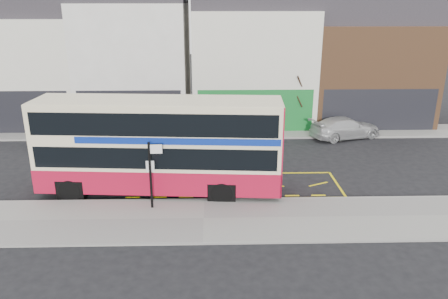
{
  "coord_description": "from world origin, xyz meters",
  "views": [
    {
      "loc": [
        0.45,
        -19.5,
        9.28
      ],
      "look_at": [
        1.01,
        2.0,
        1.85
      ],
      "focal_mm": 35.0,
      "sensor_mm": 36.0,
      "label": 1
    }
  ],
  "objects_px": {
    "car_grey": "(205,132)",
    "street_tree_right": "(298,81)",
    "car_silver": "(72,134)",
    "bus_stop_post": "(152,169)",
    "car_white": "(345,128)",
    "double_decker_bus": "(160,145)"
  },
  "relations": [
    {
      "from": "car_white",
      "to": "street_tree_right",
      "type": "xyz_separation_m",
      "value": [
        -3.13,
        1.98,
        2.93
      ]
    },
    {
      "from": "bus_stop_post",
      "to": "car_silver",
      "type": "distance_m",
      "value": 11.95
    },
    {
      "from": "car_silver",
      "to": "car_grey",
      "type": "height_order",
      "value": "car_silver"
    },
    {
      "from": "car_silver",
      "to": "bus_stop_post",
      "type": "bearing_deg",
      "value": -148.72
    },
    {
      "from": "bus_stop_post",
      "to": "car_grey",
      "type": "xyz_separation_m",
      "value": [
        2.21,
        10.48,
        -1.43
      ]
    },
    {
      "from": "car_white",
      "to": "double_decker_bus",
      "type": "bearing_deg",
      "value": 109.17
    },
    {
      "from": "car_silver",
      "to": "street_tree_right",
      "type": "bearing_deg",
      "value": -81.81
    },
    {
      "from": "car_grey",
      "to": "double_decker_bus",
      "type": "bearing_deg",
      "value": 167.21
    },
    {
      "from": "car_silver",
      "to": "car_grey",
      "type": "bearing_deg",
      "value": -88.66
    },
    {
      "from": "car_silver",
      "to": "car_grey",
      "type": "relative_size",
      "value": 1.2
    },
    {
      "from": "car_white",
      "to": "street_tree_right",
      "type": "height_order",
      "value": "street_tree_right"
    },
    {
      "from": "bus_stop_post",
      "to": "street_tree_right",
      "type": "distance_m",
      "value": 15.75
    },
    {
      "from": "car_grey",
      "to": "street_tree_right",
      "type": "distance_m",
      "value": 7.77
    },
    {
      "from": "car_silver",
      "to": "car_grey",
      "type": "xyz_separation_m",
      "value": [
        8.86,
        0.64,
        -0.15
      ]
    },
    {
      "from": "car_grey",
      "to": "street_tree_right",
      "type": "relative_size",
      "value": 0.69
    },
    {
      "from": "bus_stop_post",
      "to": "car_white",
      "type": "xyz_separation_m",
      "value": [
        12.07,
        10.89,
        -1.31
      ]
    },
    {
      "from": "double_decker_bus",
      "to": "car_grey",
      "type": "bearing_deg",
      "value": 80.55
    },
    {
      "from": "car_silver",
      "to": "street_tree_right",
      "type": "distance_m",
      "value": 16.15
    },
    {
      "from": "double_decker_bus",
      "to": "car_silver",
      "type": "bearing_deg",
      "value": 135.52
    },
    {
      "from": "bus_stop_post",
      "to": "car_grey",
      "type": "bearing_deg",
      "value": 75.66
    },
    {
      "from": "car_white",
      "to": "bus_stop_post",
      "type": "bearing_deg",
      "value": 114.71
    },
    {
      "from": "double_decker_bus",
      "to": "street_tree_right",
      "type": "relative_size",
      "value": 2.25
    }
  ]
}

